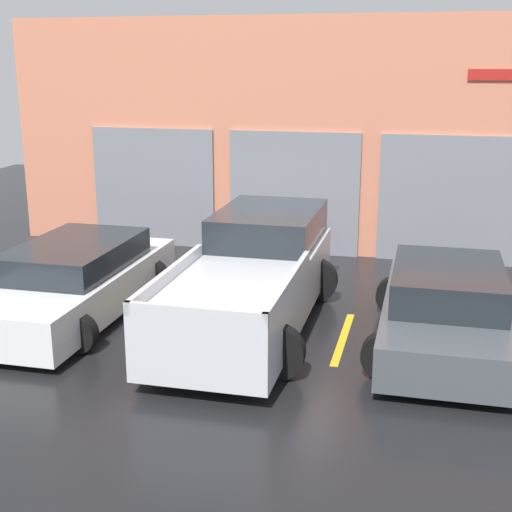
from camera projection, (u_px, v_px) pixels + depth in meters
name	position (u px, v px, depth m)	size (l,w,h in m)	color
ground_plane	(274.00, 294.00, 13.23)	(28.00, 28.00, 0.00)	black
shophouse_building	(306.00, 139.00, 15.64)	(13.63, 0.68, 5.11)	#D17A5B
pickup_truck	(253.00, 277.00, 11.51)	(2.41, 5.37, 1.68)	silver
sedan_white	(75.00, 281.00, 12.03)	(2.23, 4.79, 1.24)	white
sedan_side	(446.00, 310.00, 10.64)	(2.26, 4.22, 1.24)	#474C51
parking_stripe_left	(160.00, 322.00, 11.82)	(0.12, 2.20, 0.01)	gold
parking_stripe_centre	(343.00, 338.00, 11.12)	(0.12, 2.20, 0.01)	gold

